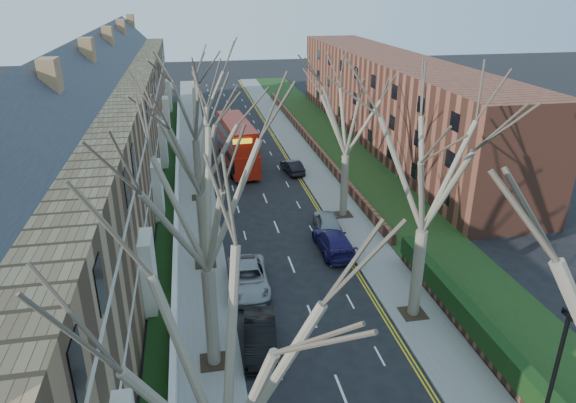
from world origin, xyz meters
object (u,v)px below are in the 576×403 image
lamp_post (547,403)px  double_decker_bus (237,145)px  car_left_mid (260,337)px  car_right_near (333,241)px

lamp_post → double_decker_bus: size_ratio=0.71×
lamp_post → car_left_mid: bearing=129.1°
double_decker_bus → lamp_post: bearing=94.7°
lamp_post → car_right_near: lamp_post is taller
double_decker_bus → car_left_mid: bearing=82.0°
double_decker_bus → car_right_near: size_ratio=2.13×
lamp_post → double_decker_bus: 40.37m
lamp_post → car_left_mid: 13.68m
car_left_mid → double_decker_bus: bearing=92.8°
lamp_post → double_decker_bus: bearing=99.2°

